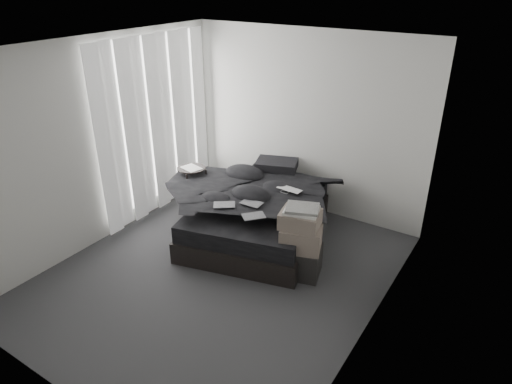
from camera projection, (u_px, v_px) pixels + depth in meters
The scene contains 25 objects.
floor at pixel (220, 273), 5.45m from camera, with size 3.60×4.20×0.01m, color #313134.
ceiling at pixel (210, 48), 4.31m from camera, with size 3.60×4.20×0.01m, color white.
wall_back at pixel (306, 123), 6.47m from camera, with size 3.60×0.01×2.60m, color beige.
wall_front at pixel (39, 272), 3.30m from camera, with size 3.60×0.01×2.60m, color beige.
wall_left at pixel (102, 142), 5.76m from camera, with size 0.01×4.20×2.60m, color beige.
wall_right at pixel (379, 218), 4.01m from camera, with size 0.01×4.20×2.60m, color beige.
window_left at pixel (154, 121), 6.41m from camera, with size 0.02×2.00×2.30m, color white.
curtain_left at pixel (157, 126), 6.41m from camera, with size 0.06×2.12×2.48m, color white.
bed at pixel (258, 224), 6.21m from camera, with size 1.57×2.07×0.28m, color black.
mattress at pixel (258, 208), 6.10m from camera, with size 1.51×2.01×0.22m, color black.
duvet at pixel (257, 194), 5.96m from camera, with size 1.53×1.77×0.24m, color black.
pillow_lower at pixel (272, 172), 6.72m from camera, with size 0.62×0.42×0.14m, color black.
pillow_upper at pixel (277, 165), 6.63m from camera, with size 0.58×0.40×0.13m, color black.
laptop at pixel (287, 186), 5.87m from camera, with size 0.33×0.21×0.03m, color silver.
comic_a at pixel (224, 199), 5.55m from camera, with size 0.26×0.17×0.01m, color black.
comic_b at pixel (252, 197), 5.59m from camera, with size 0.26×0.17×0.01m, color black.
comic_c at pixel (254, 209), 5.29m from camera, with size 0.26×0.17×0.01m, color black.
side_stand at pixel (193, 191), 6.65m from camera, with size 0.39×0.39×0.72m, color black.
papers at pixel (191, 168), 6.48m from camera, with size 0.28×0.21×0.01m, color white.
floor_books at pixel (194, 219), 6.48m from camera, with size 0.15×0.22×0.15m, color black.
box_lower at pixel (299, 260), 5.37m from camera, with size 0.49×0.38×0.36m, color black.
box_mid at pixel (301, 238), 5.22m from camera, with size 0.46×0.36×0.28m, color #6D6056.
box_upper at pixel (300, 219), 5.13m from camera, with size 0.44×0.35×0.19m, color #6D6056.
art_book_white at pixel (302, 210), 5.08m from camera, with size 0.37×0.30×0.04m, color silver.
art_book_snake at pixel (302, 208), 5.05m from camera, with size 0.36×0.29×0.03m, color silver.
Camera 1 is at (2.79, -3.52, 3.27)m, focal length 32.00 mm.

